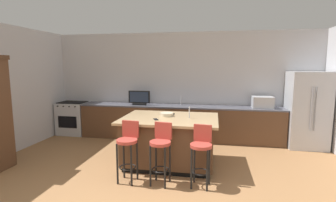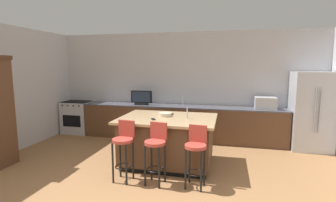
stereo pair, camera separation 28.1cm
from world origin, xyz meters
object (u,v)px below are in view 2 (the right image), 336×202
(kitchen_island, at_px, (168,140))
(bar_stool_right, at_px, (196,151))
(fruit_bowl, at_px, (165,114))
(range_oven, at_px, (78,117))
(bar_stool_center, at_px, (156,148))
(refrigerator, at_px, (311,111))
(microwave, at_px, (265,103))
(tv_monitor, at_px, (141,98))
(cell_phone, at_px, (153,119))
(tv_remote, at_px, (170,114))
(bar_stool_left, at_px, (124,145))

(kitchen_island, height_order, bar_stool_right, bar_stool_right)
(kitchen_island, height_order, fruit_bowl, fruit_bowl)
(range_oven, bearing_deg, bar_stool_center, -39.76)
(refrigerator, bearing_deg, kitchen_island, -151.31)
(kitchen_island, relative_size, range_oven, 2.00)
(refrigerator, xyz_separation_m, microwave, (-0.98, 0.07, 0.14))
(tv_monitor, relative_size, cell_phone, 3.79)
(tv_remote, bearing_deg, fruit_bowl, -97.84)
(tv_monitor, xyz_separation_m, fruit_bowl, (1.02, -1.53, -0.10))
(bar_stool_left, height_order, fruit_bowl, bar_stool_left)
(cell_phone, bearing_deg, bar_stool_center, -97.71)
(bar_stool_left, relative_size, bar_stool_right, 1.03)
(kitchen_island, distance_m, tv_remote, 0.53)
(range_oven, relative_size, tv_remote, 5.35)
(microwave, relative_size, bar_stool_center, 0.48)
(range_oven, bearing_deg, fruit_bowl, -27.95)
(kitchen_island, bearing_deg, microwave, 40.44)
(kitchen_island, bearing_deg, cell_phone, -133.78)
(kitchen_island, xyz_separation_m, fruit_bowl, (-0.08, 0.11, 0.49))
(bar_stool_right, relative_size, cell_phone, 6.53)
(refrigerator, height_order, microwave, refrigerator)
(fruit_bowl, bearing_deg, range_oven, 152.05)
(bar_stool_right, bearing_deg, microwave, 68.05)
(refrigerator, relative_size, bar_stool_left, 1.77)
(bar_stool_right, xyz_separation_m, cell_phone, (-0.87, 0.59, 0.34))
(microwave, xyz_separation_m, bar_stool_right, (-1.34, -2.51, -0.44))
(bar_stool_right, relative_size, tv_remote, 5.76)
(bar_stool_center, height_order, bar_stool_right, bar_stool_center)
(range_oven, relative_size, microwave, 1.90)
(refrigerator, relative_size, fruit_bowl, 6.96)
(kitchen_island, height_order, refrigerator, refrigerator)
(refrigerator, bearing_deg, bar_stool_left, -144.69)
(microwave, height_order, tv_monitor, tv_monitor)
(microwave, height_order, bar_stool_left, microwave)
(bar_stool_center, bearing_deg, bar_stool_right, 11.28)
(tv_monitor, relative_size, bar_stool_right, 0.58)
(microwave, xyz_separation_m, bar_stool_center, (-1.99, -2.55, -0.43))
(refrigerator, distance_m, cell_phone, 3.69)
(bar_stool_center, height_order, fruit_bowl, bar_stool_center)
(refrigerator, distance_m, microwave, 0.99)
(range_oven, xyz_separation_m, microwave, (5.05, 0.00, 0.58))
(range_oven, distance_m, tv_monitor, 2.05)
(bar_stool_left, xyz_separation_m, cell_phone, (0.32, 0.63, 0.32))
(fruit_bowl, bearing_deg, bar_stool_right, -51.98)
(microwave, distance_m, bar_stool_center, 3.26)
(bar_stool_left, distance_m, fruit_bowl, 1.14)
(kitchen_island, distance_m, bar_stool_left, 1.03)
(bar_stool_left, relative_size, bar_stool_center, 1.01)
(tv_monitor, relative_size, bar_stool_left, 0.56)
(bar_stool_left, bearing_deg, range_oven, 139.55)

